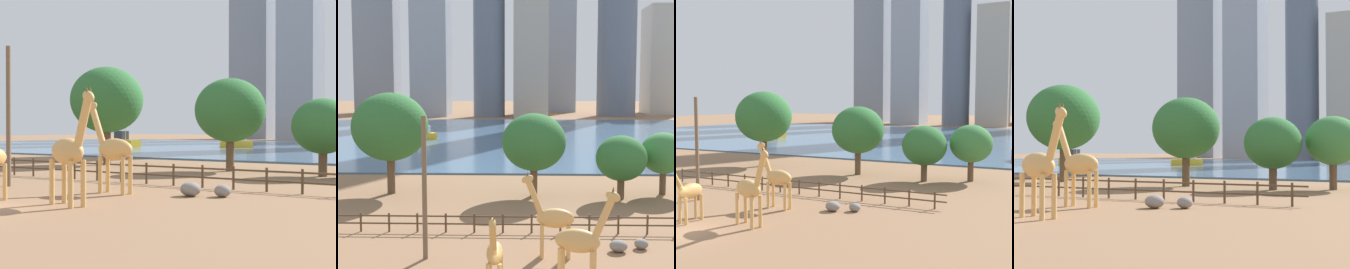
% 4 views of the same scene
% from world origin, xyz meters
% --- Properties ---
extents(ground_plane, '(400.00, 400.00, 0.00)m').
position_xyz_m(ground_plane, '(0.00, 80.00, 0.00)').
color(ground_plane, '#8C6647').
extents(harbor_water, '(180.00, 86.00, 0.20)m').
position_xyz_m(harbor_water, '(0.00, 77.00, 0.10)').
color(harbor_water, '#476B8C').
rests_on(harbor_water, ground).
extents(giraffe_tall, '(3.13, 0.97, 5.01)m').
position_xyz_m(giraffe_tall, '(1.65, 7.17, 2.33)').
color(giraffe_tall, tan).
rests_on(giraffe_tall, ground).
extents(giraffe_companion, '(3.27, 1.53, 5.16)m').
position_xyz_m(giraffe_companion, '(2.78, 2.63, 2.41)').
color(giraffe_companion, tan).
rests_on(giraffe_companion, ground).
extents(giraffe_young, '(0.78, 2.97, 4.29)m').
position_xyz_m(giraffe_young, '(-1.39, 1.62, 2.04)').
color(giraffe_young, tan).
rests_on(giraffe_young, ground).
extents(utility_pole, '(0.28, 0.28, 8.25)m').
position_xyz_m(utility_pole, '(-5.64, 6.68, 4.12)').
color(utility_pole, brown).
rests_on(utility_pole, ground).
extents(boulder_near_fence, '(1.07, 0.94, 0.71)m').
position_xyz_m(boulder_near_fence, '(5.68, 8.28, 0.35)').
color(boulder_near_fence, gray).
rests_on(boulder_near_fence, ground).
extents(boulder_by_pole, '(0.84, 0.82, 0.61)m').
position_xyz_m(boulder_by_pole, '(7.17, 8.86, 0.31)').
color(boulder_by_pole, gray).
rests_on(boulder_by_pole, ground).
extents(enclosure_fence, '(26.12, 0.14, 1.30)m').
position_xyz_m(enclosure_fence, '(-0.19, 12.00, 0.76)').
color(enclosure_fence, '#4C3826').
rests_on(enclosure_fence, ground).
extents(tree_left_large, '(6.90, 6.90, 9.25)m').
position_xyz_m(tree_left_large, '(-12.09, 24.23, 6.12)').
color(tree_left_large, brown).
rests_on(tree_left_large, ground).
extents(tree_center_broad, '(4.16, 4.16, 5.65)m').
position_xyz_m(tree_center_broad, '(12.69, 24.64, 3.75)').
color(tree_center_broad, brown).
rests_on(tree_center_broad, ground).
extents(tree_right_tall, '(5.68, 5.68, 7.44)m').
position_xyz_m(tree_right_tall, '(0.94, 23.46, 4.86)').
color(tree_right_tall, brown).
rests_on(tree_right_tall, ground).
extents(tree_left_small, '(4.41, 4.41, 5.57)m').
position_xyz_m(tree_left_small, '(8.52, 22.61, 3.56)').
color(tree_left_small, brown).
rests_on(tree_left_small, ground).
extents(boat_sailboat, '(7.23, 5.99, 6.31)m').
position_xyz_m(boat_sailboat, '(18.69, 42.80, 1.25)').
color(boat_sailboat, '#B22D28').
rests_on(boat_sailboat, harbor_water).
extents(boat_tug, '(5.79, 4.53, 2.44)m').
position_xyz_m(boat_tug, '(-17.96, 67.99, 1.03)').
color(boat_tug, gold).
rests_on(boat_tug, harbor_water).
extents(skyline_tower_needle, '(13.51, 10.67, 61.57)m').
position_xyz_m(skyline_tower_needle, '(-49.53, 153.70, 30.79)').
color(skyline_tower_needle, gray).
rests_on(skyline_tower_needle, ground).
extents(skyline_block_central, '(9.66, 15.98, 35.50)m').
position_xyz_m(skyline_block_central, '(45.90, 152.74, 17.75)').
color(skyline_block_central, '#B7B2A8').
rests_on(skyline_block_central, ground).
extents(skyline_tower_glass, '(10.35, 13.12, 69.77)m').
position_xyz_m(skyline_tower_glass, '(13.56, 166.75, 34.89)').
color(skyline_tower_glass, '#939EAD').
rests_on(skyline_tower_glass, ground).
extents(skyline_block_wide, '(10.31, 12.93, 41.07)m').
position_xyz_m(skyline_block_wide, '(2.43, 136.67, 20.54)').
color(skyline_block_wide, '#ADA89E').
rests_on(skyline_block_wide, ground).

